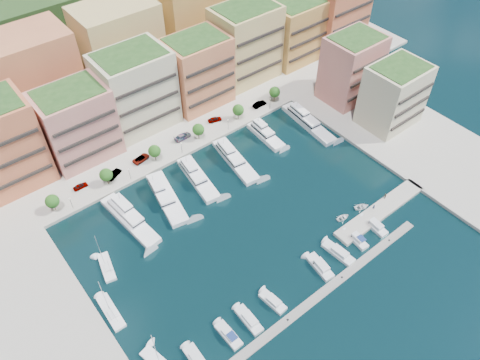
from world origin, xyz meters
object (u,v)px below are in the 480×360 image
(car_0, at_px, (80,186))
(car_5, at_px, (259,104))
(tree_3, at_px, (198,130))
(cruiser_3, at_px, (273,302))
(tree_4, at_px, (238,110))
(yacht_6, at_px, (306,121))
(tree_2, at_px, (154,151))
(car_3, at_px, (183,136))
(sailboat_2, at_px, (107,267))
(tree_1, at_px, (106,175))
(yacht_5, at_px, (265,134))
(lamppost_0, at_px, (71,202))
(yacht_2, at_px, (165,195))
(cruiser_8, at_px, (374,226))
(cruiser_1, at_px, (229,335))
(cruiser_0, at_px, (197,359))
(car_4, at_px, (215,119))
(lamppost_2, at_px, (181,146))
(car_2, at_px, (141,158))
(yacht_3, at_px, (196,176))
(lamppost_1, at_px, (129,172))
(tree_0, at_px, (52,201))
(tender_0, at_px, (343,218))
(tender_2, at_px, (362,207))
(person_1, at_px, (385,196))
(cruiser_5, at_px, (320,267))
(tree_5, at_px, (275,92))
(person_0, at_px, (374,207))
(lamppost_3, at_px, (228,123))
(car_1, at_px, (114,174))
(cruiser_7, at_px, (357,239))
(lamppost_4, at_px, (270,102))
(cruiser_6, at_px, (339,253))
(sailboat_1, at_px, (111,312))
(yacht_4, at_px, (234,158))

(car_0, height_order, car_5, car_5)
(tree_3, relative_size, cruiser_3, 0.77)
(tree_4, bearing_deg, yacht_6, -41.96)
(tree_2, bearing_deg, car_5, 1.31)
(car_3, bearing_deg, sailboat_2, 119.47)
(tree_1, relative_size, yacht_5, 0.37)
(lamppost_0, bearing_deg, car_5, 2.66)
(yacht_2, xyz_separation_m, cruiser_3, (1.95, -43.92, -0.66))
(cruiser_8, relative_size, car_5, 1.57)
(tree_3, bearing_deg, cruiser_1, -119.49)
(cruiser_0, relative_size, car_4, 1.56)
(tree_2, relative_size, lamppost_2, 1.35)
(lamppost_0, xyz_separation_m, car_2, (24.50, 5.02, -2.06))
(yacht_3, bearing_deg, lamppost_1, 144.37)
(lamppost_2, relative_size, car_5, 0.82)
(tree_0, bearing_deg, car_2, 5.44)
(tender_0, distance_m, car_3, 56.46)
(tender_2, bearing_deg, person_1, -85.10)
(yacht_5, xyz_separation_m, car_0, (-56.69, 15.02, 0.51))
(yacht_5, bearing_deg, car_0, 165.16)
(tree_3, xyz_separation_m, tender_0, (12.17, -50.77, -4.34))
(car_5, bearing_deg, cruiser_8, 170.16)
(cruiser_0, height_order, cruiser_5, same)
(sailboat_2, relative_size, tender_2, 3.07)
(tree_5, xyz_separation_m, car_2, (-51.50, 2.72, -2.98))
(car_5, bearing_deg, person_0, 173.54)
(tree_2, bearing_deg, cruiser_8, -60.73)
(tree_4, bearing_deg, lamppost_3, -159.03)
(yacht_5, bearing_deg, cruiser_5, -115.11)
(tree_3, distance_m, car_1, 29.37)
(car_4, bearing_deg, cruiser_8, -157.11)
(cruiser_1, relative_size, person_0, 4.18)
(tree_0, distance_m, tree_4, 64.00)
(cruiser_5, relative_size, sailboat_2, 0.65)
(tree_2, bearing_deg, cruiser_7, -66.39)
(tree_2, xyz_separation_m, lamppost_2, (8.00, -2.30, -0.92))
(tree_5, distance_m, car_1, 61.27)
(tree_4, height_order, yacht_6, tree_4)
(lamppost_1, height_order, car_3, lamppost_1)
(car_4, bearing_deg, lamppost_4, -92.19)
(tree_4, bearing_deg, cruiser_6, -103.03)
(person_0, bearing_deg, car_2, 1.01)
(tree_0, bearing_deg, cruiser_5, -52.92)
(cruiser_1, xyz_separation_m, tender_2, (51.94, 6.73, -0.12))
(cruiser_6, relative_size, person_1, 4.91)
(tree_3, bearing_deg, lamppost_0, -177.01)
(car_0, relative_size, car_1, 0.83)
(lamppost_1, distance_m, sailboat_1, 42.41)
(tree_1, bearing_deg, person_0, -45.87)
(yacht_4, bearing_deg, cruiser_7, -81.62)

